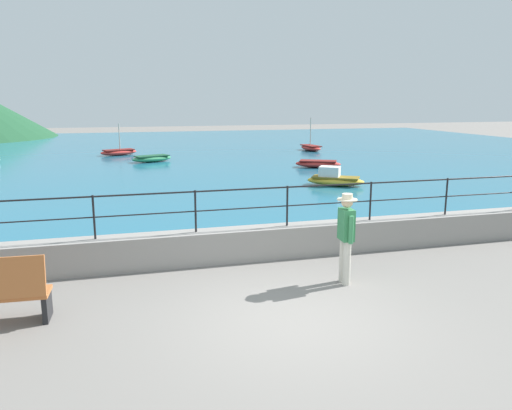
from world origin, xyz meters
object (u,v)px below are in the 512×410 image
(boat_6, at_px, (334,179))
(person_walking, at_px, (346,234))
(boat_1, at_px, (311,148))
(boat_4, at_px, (318,164))
(boat_0, at_px, (119,152))
(boat_3, at_px, (152,158))

(boat_6, bearing_deg, person_walking, -113.31)
(boat_1, bearing_deg, boat_4, -109.32)
(boat_4, relative_size, boat_6, 1.02)
(boat_0, bearing_deg, boat_3, -66.44)
(boat_0, bearing_deg, boat_6, -59.23)
(person_walking, bearing_deg, boat_1, 69.75)
(boat_4, bearing_deg, boat_1, 70.68)
(person_walking, height_order, boat_1, boat_1)
(boat_4, height_order, boat_6, boat_6)
(person_walking, bearing_deg, boat_4, 69.26)
(person_walking, relative_size, boat_0, 0.71)
(boat_0, relative_size, boat_3, 1.00)
(boat_1, bearing_deg, boat_0, 177.63)
(person_walking, relative_size, boat_4, 0.71)
(boat_3, bearing_deg, boat_4, -30.29)
(boat_1, xyz_separation_m, boat_4, (-2.86, -8.16, -0.01))
(boat_1, bearing_deg, boat_6, -107.87)
(boat_0, xyz_separation_m, boat_6, (8.29, -13.92, 0.06))
(boat_6, bearing_deg, boat_0, 120.77)
(person_walking, distance_m, boat_1, 24.98)
(boat_0, relative_size, boat_6, 1.02)
(boat_1, bearing_deg, boat_3, -162.17)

